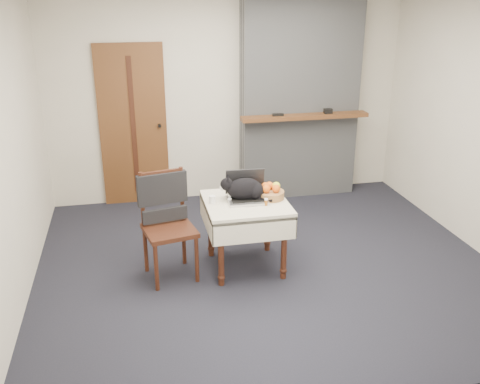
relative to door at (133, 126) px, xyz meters
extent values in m
plane|color=black|center=(1.20, -1.97, -1.00)|extent=(4.50, 4.50, 0.00)
cube|color=beige|center=(1.20, 0.03, 0.30)|extent=(4.50, 0.02, 2.60)
cube|color=beige|center=(-1.05, -1.97, 0.30)|extent=(0.02, 4.00, 2.60)
cube|color=brown|center=(0.00, 0.00, 0.00)|extent=(0.82, 0.05, 2.00)
cube|color=#3D1C10|center=(0.00, -0.03, 0.00)|extent=(0.06, 0.01, 1.70)
cylinder|color=black|center=(0.32, -0.04, 0.00)|extent=(0.04, 0.06, 0.04)
cube|color=gray|center=(2.10, -0.12, 0.30)|extent=(1.50, 0.30, 2.60)
cube|color=brown|center=(2.10, -0.36, 0.10)|extent=(1.62, 0.18, 0.05)
cube|color=black|center=(1.75, -0.36, 0.14)|extent=(0.14, 0.04, 0.03)
cube|color=black|center=(2.40, -0.36, 0.16)|extent=(0.10, 0.07, 0.06)
cylinder|color=#3D1C10|center=(0.69, -2.28, -0.68)|extent=(0.06, 0.06, 0.64)
sphere|color=#3D1C10|center=(0.69, -2.28, -0.92)|extent=(0.07, 0.07, 0.07)
cylinder|color=#3D1C10|center=(1.29, -2.28, -0.68)|extent=(0.06, 0.06, 0.64)
sphere|color=#3D1C10|center=(1.29, -2.28, -0.92)|extent=(0.07, 0.07, 0.07)
cylinder|color=#3D1C10|center=(0.69, -1.68, -0.68)|extent=(0.06, 0.06, 0.64)
sphere|color=#3D1C10|center=(0.69, -1.68, -0.92)|extent=(0.07, 0.07, 0.07)
cylinder|color=#3D1C10|center=(1.29, -1.68, -0.68)|extent=(0.06, 0.06, 0.64)
sphere|color=#3D1C10|center=(1.29, -1.68, -0.92)|extent=(0.07, 0.07, 0.07)
cube|color=beige|center=(0.99, -1.98, -0.33)|extent=(0.78, 0.78, 0.06)
cube|color=beige|center=(0.99, -2.37, -0.44)|extent=(0.78, 0.01, 0.22)
cube|color=beige|center=(0.99, -1.60, -0.44)|extent=(0.78, 0.01, 0.22)
cube|color=beige|center=(0.60, -1.98, -0.44)|extent=(0.01, 0.78, 0.22)
cube|color=beige|center=(1.37, -1.98, -0.44)|extent=(0.01, 0.78, 0.22)
cube|color=#B7B7BC|center=(1.00, -1.99, -0.29)|extent=(0.38, 0.27, 0.02)
cube|color=black|center=(1.00, -1.99, -0.28)|extent=(0.32, 0.19, 0.00)
cube|color=black|center=(1.01, -1.84, -0.15)|extent=(0.38, 0.08, 0.26)
cube|color=#A4C2F0|center=(1.01, -1.84, -0.15)|extent=(0.35, 0.07, 0.23)
ellipsoid|color=black|center=(0.98, -1.93, -0.19)|extent=(0.36, 0.24, 0.21)
ellipsoid|color=black|center=(1.08, -1.95, -0.21)|extent=(0.20, 0.22, 0.17)
sphere|color=black|center=(0.81, -1.91, -0.14)|extent=(0.14, 0.14, 0.12)
ellipsoid|color=white|center=(0.77, -1.90, -0.17)|extent=(0.06, 0.07, 0.06)
ellipsoid|color=white|center=(0.84, -1.91, -0.23)|extent=(0.06, 0.08, 0.09)
cone|color=black|center=(0.82, -1.95, -0.08)|extent=(0.05, 0.05, 0.05)
cone|color=black|center=(0.83, -1.87, -0.08)|extent=(0.05, 0.05, 0.05)
cylinder|color=black|center=(1.14, -2.03, -0.27)|extent=(0.18, 0.12, 0.04)
sphere|color=white|center=(0.83, -1.95, -0.28)|extent=(0.04, 0.04, 0.04)
sphere|color=white|center=(0.85, -1.87, -0.28)|extent=(0.04, 0.04, 0.04)
cylinder|color=white|center=(0.67, -1.96, -0.26)|extent=(0.06, 0.06, 0.07)
cylinder|color=#985212|center=(1.15, -2.12, -0.27)|extent=(0.03, 0.03, 0.06)
cylinder|color=white|center=(1.15, -2.12, -0.24)|extent=(0.03, 0.03, 0.01)
cylinder|color=#A67B43|center=(1.24, -1.95, -0.26)|extent=(0.26, 0.26, 0.07)
sphere|color=orange|center=(1.18, -1.98, -0.19)|extent=(0.08, 0.08, 0.08)
sphere|color=orange|center=(1.28, -2.00, -0.19)|extent=(0.08, 0.08, 0.08)
sphere|color=orange|center=(1.24, -1.90, -0.19)|extent=(0.08, 0.08, 0.08)
sphere|color=#FBF929|center=(1.30, -1.92, -0.19)|extent=(0.08, 0.08, 0.08)
sphere|color=orange|center=(1.19, -1.91, -0.19)|extent=(0.08, 0.08, 0.08)
cube|color=black|center=(1.21, -1.98, -0.30)|extent=(0.14, 0.05, 0.01)
cube|color=#3D1C10|center=(0.25, -2.02, -0.52)|extent=(0.53, 0.53, 0.04)
cylinder|color=#3D1C10|center=(0.09, -2.25, -0.76)|extent=(0.04, 0.04, 0.48)
cylinder|color=#3D1C10|center=(0.47, -2.17, -0.76)|extent=(0.04, 0.04, 0.48)
cylinder|color=#3D1C10|center=(0.02, -1.87, -0.76)|extent=(0.04, 0.04, 0.48)
cylinder|color=#3D1C10|center=(0.40, -1.79, -0.76)|extent=(0.04, 0.04, 0.48)
cylinder|color=#3D1C10|center=(0.02, -1.87, -0.25)|extent=(0.04, 0.04, 0.54)
cylinder|color=#3D1C10|center=(0.40, -1.79, -0.25)|extent=(0.04, 0.04, 0.54)
cube|color=#3D1C10|center=(0.21, -1.83, -0.14)|extent=(0.39, 0.11, 0.30)
cube|color=black|center=(0.21, -1.84, -0.16)|extent=(0.48, 0.16, 0.30)
camera|label=1|loc=(-0.05, -6.58, 1.62)|focal=40.00mm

